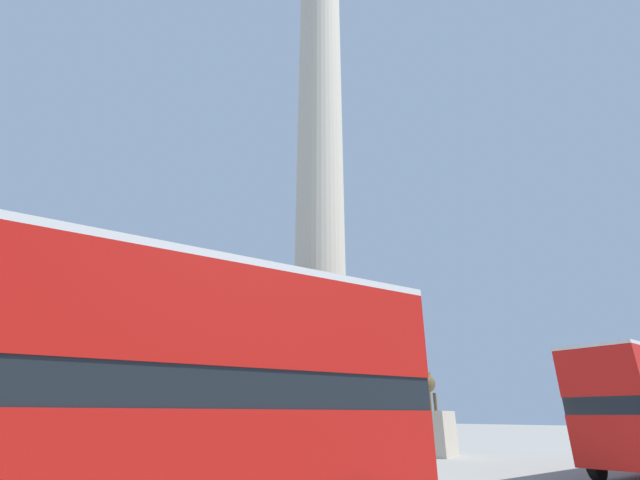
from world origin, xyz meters
name	(u,v)px	position (x,y,z in m)	size (l,w,h in m)	color
monument_column	(320,201)	(0.00, 0.00, 9.57)	(4.58, 4.58, 25.29)	#BCB29E
bus_b	(68,389)	(-7.65, -4.43, 2.39)	(11.41, 3.66, 4.32)	#B7140F
equestrian_statue	(430,426)	(12.13, 5.87, 1.51)	(3.85, 3.42, 5.48)	#BCB29E
street_lamp	(421,388)	(3.04, -1.54, 2.90)	(0.39, 0.39, 5.47)	black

